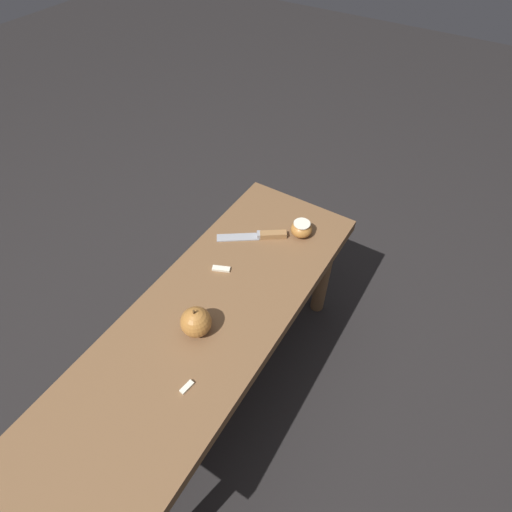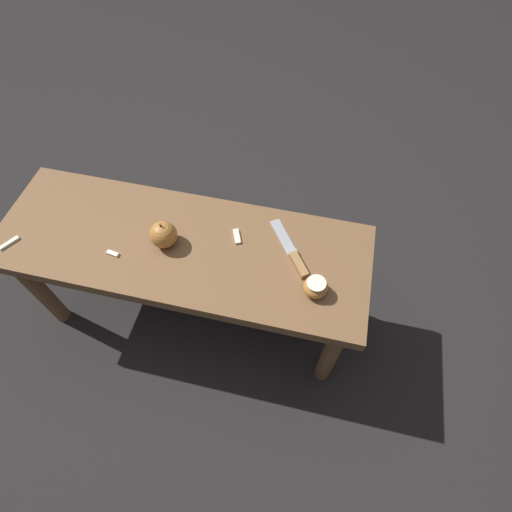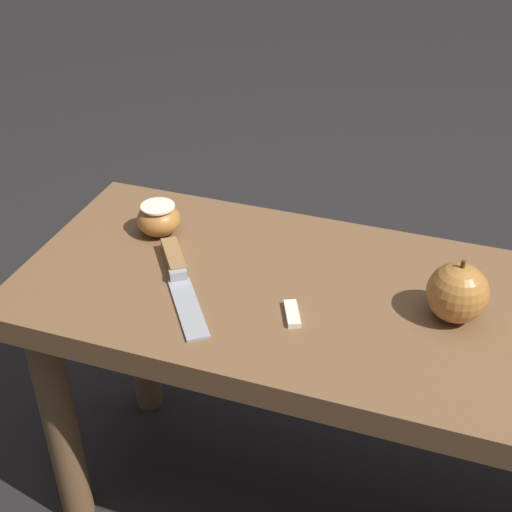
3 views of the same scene
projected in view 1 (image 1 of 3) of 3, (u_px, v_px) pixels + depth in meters
ground_plane at (218, 390)px, 1.46m from camera, size 8.00×8.00×0.00m
wooden_bench at (208, 332)px, 1.15m from camera, size 1.17×0.41×0.48m
knife at (262, 235)px, 1.30m from camera, size 0.15×0.20×0.02m
apple_whole at (196, 322)px, 1.04m from camera, size 0.08×0.08×0.09m
apple_cut at (301, 229)px, 1.30m from camera, size 0.07×0.07×0.05m
apple_slice_center at (187, 387)px, 0.96m from camera, size 0.04×0.02×0.01m
apple_slice_near_bowl at (221, 269)px, 1.21m from camera, size 0.04×0.06×0.01m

